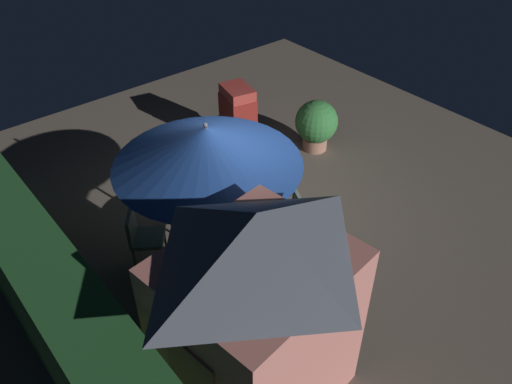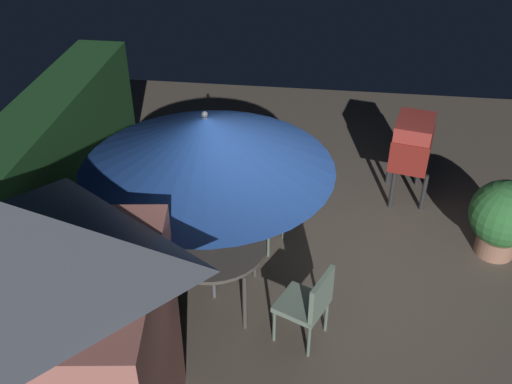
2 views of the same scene
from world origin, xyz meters
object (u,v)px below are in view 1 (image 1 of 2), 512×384
(bbq_grill, at_px, (238,104))
(potted_plant_by_shed, at_px, (316,124))
(chair_near_shed, at_px, (142,234))
(patio_umbrella, at_px, (207,146))
(patio_table, at_px, (212,223))
(chair_toward_house, at_px, (194,185))
(chair_far_side, at_px, (217,288))
(chair_toward_hedge, at_px, (290,218))
(garden_shed, at_px, (257,311))

(bbq_grill, bearing_deg, potted_plant_by_shed, -138.07)
(chair_near_shed, bearing_deg, patio_umbrella, -127.67)
(patio_table, bearing_deg, chair_toward_house, -21.71)
(chair_far_side, bearing_deg, chair_toward_hedge, -76.12)
(chair_near_shed, bearing_deg, chair_toward_hedge, -120.40)
(patio_table, relative_size, chair_near_shed, 1.30)
(patio_umbrella, bearing_deg, chair_far_side, 147.13)
(chair_far_side, distance_m, chair_toward_hedge, 1.70)
(garden_shed, relative_size, potted_plant_by_shed, 2.66)
(chair_near_shed, bearing_deg, bbq_grill, -61.07)
(patio_table, relative_size, chair_far_side, 1.30)
(patio_table, bearing_deg, garden_shed, 157.02)
(patio_umbrella, relative_size, potted_plant_by_shed, 2.48)
(bbq_grill, distance_m, chair_toward_hedge, 3.09)
(chair_far_side, bearing_deg, potted_plant_by_shed, -61.55)
(chair_near_shed, distance_m, chair_toward_house, 1.35)
(patio_table, bearing_deg, bbq_grill, -44.43)
(patio_table, bearing_deg, potted_plant_by_shed, -69.84)
(patio_umbrella, bearing_deg, chair_near_shed, 52.33)
(chair_toward_hedge, bearing_deg, chair_near_shed, 59.60)
(garden_shed, distance_m, patio_umbrella, 2.29)
(bbq_grill, xyz_separation_m, chair_toward_house, (-1.22, 1.85, -0.33))
(bbq_grill, bearing_deg, chair_far_side, 138.38)
(chair_far_side, bearing_deg, patio_table, -32.87)
(chair_near_shed, relative_size, chair_far_side, 1.00)
(garden_shed, bearing_deg, patio_table, -22.98)
(patio_table, xyz_separation_m, patio_umbrella, (0.00, 0.00, 1.30))
(patio_umbrella, distance_m, chair_toward_hedge, 1.89)
(patio_table, distance_m, bbq_grill, 3.28)
(patio_table, xyz_separation_m, bbq_grill, (2.34, -2.30, 0.14))
(chair_toward_house, bearing_deg, patio_umbrella, 158.29)
(chair_near_shed, distance_m, potted_plant_by_shed, 4.16)
(chair_near_shed, distance_m, chair_toward_hedge, 2.19)
(chair_far_side, distance_m, chair_toward_house, 2.26)
(chair_far_side, bearing_deg, bbq_grill, -41.62)
(patio_table, bearing_deg, chair_near_shed, 52.33)
(patio_umbrella, height_order, chair_far_side, patio_umbrella)
(garden_shed, height_order, patio_table, garden_shed)
(chair_near_shed, height_order, chair_far_side, same)
(bbq_grill, relative_size, chair_toward_house, 1.33)
(bbq_grill, height_order, chair_toward_house, bbq_grill)
(chair_far_side, xyz_separation_m, chair_toward_house, (2.01, -1.02, 0.00))
(chair_far_side, distance_m, potted_plant_by_shed, 4.42)
(chair_far_side, relative_size, potted_plant_by_shed, 0.90)
(chair_near_shed, bearing_deg, garden_shed, 178.94)
(chair_near_shed, relative_size, chair_toward_house, 1.00)
(garden_shed, height_order, potted_plant_by_shed, garden_shed)
(chair_toward_hedge, xyz_separation_m, chair_toward_house, (1.61, 0.63, 0.00))
(patio_umbrella, distance_m, chair_far_side, 1.82)
(garden_shed, distance_m, chair_near_shed, 2.78)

